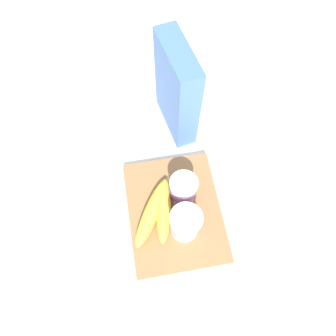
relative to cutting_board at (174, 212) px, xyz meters
name	(u,v)px	position (x,y,z in m)	size (l,w,h in m)	color
ground_plane	(174,213)	(0.00, 0.00, -0.01)	(2.40, 2.40, 0.00)	silver
cutting_board	(174,212)	(0.00, 0.00, 0.00)	(0.30, 0.24, 0.02)	olive
cereal_box	(177,91)	(-0.28, 0.06, 0.13)	(0.18, 0.06, 0.28)	#4770B7
yogurt_cup_front	(183,189)	(-0.04, 0.03, 0.05)	(0.07, 0.07, 0.08)	white
yogurt_cup_back	(185,223)	(0.05, 0.02, 0.06)	(0.08, 0.08, 0.10)	white
banana_bunch	(158,212)	(0.00, -0.04, 0.03)	(0.18, 0.13, 0.04)	yellow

